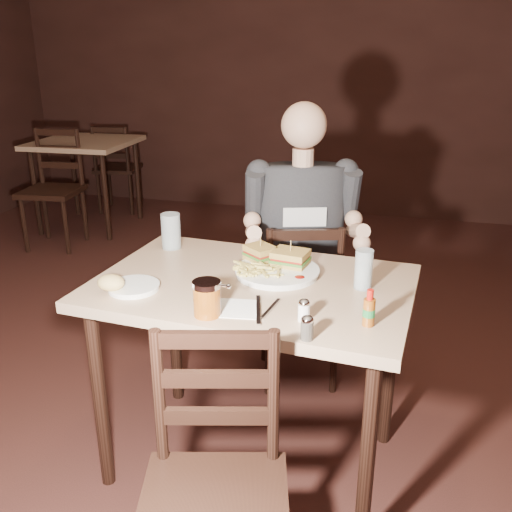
% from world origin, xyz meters
% --- Properties ---
extents(room_shell, '(7.00, 7.00, 7.00)m').
position_xyz_m(room_shell, '(0.00, 0.00, 1.40)').
color(room_shell, black).
rests_on(room_shell, ground).
extents(main_table, '(1.15, 0.82, 0.77)m').
position_xyz_m(main_table, '(0.26, -0.10, 0.68)').
color(main_table, tan).
rests_on(main_table, ground).
extents(bg_table, '(0.83, 0.83, 0.77)m').
position_xyz_m(bg_table, '(-1.94, 2.50, 0.68)').
color(bg_table, tan).
rests_on(bg_table, ground).
extents(chair_far, '(0.49, 0.51, 0.82)m').
position_xyz_m(chair_far, '(0.31, 0.55, 0.41)').
color(chair_far, black).
rests_on(chair_far, ground).
extents(chair_near, '(0.49, 0.51, 0.85)m').
position_xyz_m(chair_near, '(0.34, -0.79, 0.42)').
color(chair_near, black).
rests_on(chair_near, ground).
extents(bg_chair_far, '(0.45, 0.48, 0.83)m').
position_xyz_m(bg_chair_far, '(-1.94, 3.05, 0.42)').
color(bg_chair_far, black).
rests_on(bg_chair_far, ground).
extents(bg_chair_near, '(0.47, 0.51, 0.92)m').
position_xyz_m(bg_chair_near, '(-1.94, 1.95, 0.46)').
color(bg_chair_near, black).
rests_on(bg_chair_near, ground).
extents(diner, '(0.62, 0.55, 0.90)m').
position_xyz_m(diner, '(0.33, 0.51, 0.88)').
color(diner, '#292B2E').
rests_on(diner, chair_far).
extents(dinner_plate, '(0.32, 0.32, 0.02)m').
position_xyz_m(dinner_plate, '(0.33, -0.01, 0.78)').
color(dinner_plate, white).
rests_on(dinner_plate, main_table).
extents(sandwich_left, '(0.14, 0.14, 0.10)m').
position_xyz_m(sandwich_left, '(0.25, 0.06, 0.83)').
color(sandwich_left, tan).
rests_on(sandwich_left, dinner_plate).
extents(sandwich_right, '(0.14, 0.12, 0.10)m').
position_xyz_m(sandwich_right, '(0.37, 0.04, 0.84)').
color(sandwich_right, tan).
rests_on(sandwich_right, dinner_plate).
extents(fries_pile, '(0.24, 0.18, 0.04)m').
position_xyz_m(fries_pile, '(0.28, -0.06, 0.81)').
color(fries_pile, '#CAB857').
rests_on(fries_pile, dinner_plate).
extents(ketchup_dollop, '(0.04, 0.04, 0.01)m').
position_xyz_m(ketchup_dollop, '(0.42, -0.07, 0.79)').
color(ketchup_dollop, maroon).
rests_on(ketchup_dollop, dinner_plate).
extents(glass_left, '(0.08, 0.08, 0.14)m').
position_xyz_m(glass_left, '(-0.15, 0.16, 0.84)').
color(glass_left, silver).
rests_on(glass_left, main_table).
extents(glass_right, '(0.07, 0.07, 0.14)m').
position_xyz_m(glass_right, '(0.64, -0.06, 0.84)').
color(glass_right, silver).
rests_on(glass_right, main_table).
extents(hot_sauce, '(0.04, 0.04, 0.12)m').
position_xyz_m(hot_sauce, '(0.68, -0.33, 0.83)').
color(hot_sauce, brown).
rests_on(hot_sauce, main_table).
extents(salt_shaker, '(0.04, 0.04, 0.07)m').
position_xyz_m(salt_shaker, '(0.49, -0.35, 0.80)').
color(salt_shaker, white).
rests_on(salt_shaker, main_table).
extents(pepper_shaker, '(0.04, 0.04, 0.07)m').
position_xyz_m(pepper_shaker, '(0.52, -0.46, 0.80)').
color(pepper_shaker, '#38332D').
rests_on(pepper_shaker, main_table).
extents(syrup_dispenser, '(0.10, 0.10, 0.11)m').
position_xyz_m(syrup_dispenser, '(0.19, -0.39, 0.83)').
color(syrup_dispenser, brown).
rests_on(syrup_dispenser, main_table).
extents(napkin, '(0.16, 0.16, 0.00)m').
position_xyz_m(napkin, '(0.27, -0.32, 0.77)').
color(napkin, white).
rests_on(napkin, main_table).
extents(knife, '(0.06, 0.20, 0.00)m').
position_xyz_m(knife, '(0.34, -0.32, 0.78)').
color(knife, silver).
rests_on(knife, napkin).
extents(fork, '(0.03, 0.15, 0.00)m').
position_xyz_m(fork, '(0.38, -0.30, 0.78)').
color(fork, silver).
rests_on(fork, napkin).
extents(side_plate, '(0.18, 0.18, 0.01)m').
position_xyz_m(side_plate, '(-0.11, -0.27, 0.78)').
color(side_plate, white).
rests_on(side_plate, main_table).
extents(bread_roll, '(0.10, 0.08, 0.05)m').
position_xyz_m(bread_roll, '(-0.17, -0.32, 0.81)').
color(bread_roll, tan).
rests_on(bread_roll, side_plate).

